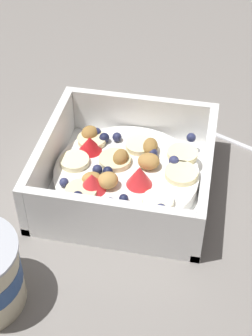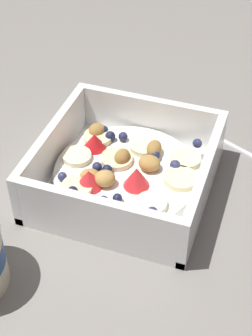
% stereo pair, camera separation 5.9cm
% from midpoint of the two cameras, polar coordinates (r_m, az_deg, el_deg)
% --- Properties ---
extents(ground_plane, '(2.40, 2.40, 0.00)m').
position_cam_midpoint_polar(ground_plane, '(0.62, -2.49, -1.49)').
color(ground_plane, gray).
extents(fruit_bowl, '(0.19, 0.19, 0.07)m').
position_cam_midpoint_polar(fruit_bowl, '(0.59, -2.91, -0.69)').
color(fruit_bowl, white).
rests_on(fruit_bowl, ground).
extents(spoon, '(0.09, 0.17, 0.01)m').
position_cam_midpoint_polar(spoon, '(0.71, 3.95, 5.36)').
color(spoon, silver).
rests_on(spoon, ground).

